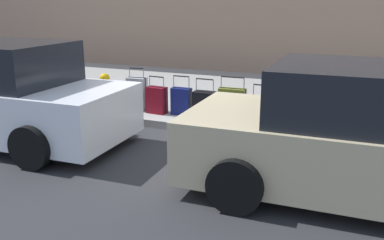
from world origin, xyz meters
name	(u,v)px	position (x,y,z in m)	size (l,w,h in m)	color
ground_plane	(193,133)	(0.00, 0.00, 0.00)	(40.00, 40.00, 0.00)	#28282B
sidewalk_curb	(234,100)	(0.00, -2.50, 0.07)	(18.00, 5.00, 0.14)	gray
suitcase_maroon_1	(352,111)	(-2.62, -0.66, 0.52)	(0.36, 0.20, 0.81)	maroon
suitcase_silver_2	(322,113)	(-2.14, -0.57, 0.45)	(0.41, 0.21, 0.84)	#9EA0A8
suitcase_teal_3	(290,110)	(-1.60, -0.58, 0.44)	(0.47, 0.19, 0.90)	#0F606B
suitcase_red_4	(261,110)	(-1.08, -0.57, 0.40)	(0.38, 0.21, 0.73)	red
suitcase_olive_5	(232,105)	(-0.55, -0.53, 0.45)	(0.50, 0.22, 0.84)	#59601E
suitcase_black_6	(205,105)	(0.00, -0.57, 0.39)	(0.41, 0.27, 0.76)	black
suitcase_navy_7	(181,101)	(0.49, -0.61, 0.41)	(0.39, 0.19, 0.77)	navy
suitcase_maroon_8	(157,100)	(0.98, -0.52, 0.41)	(0.40, 0.25, 0.75)	maroon
suitcase_silver_9	(137,94)	(1.46, -0.58, 0.48)	(0.38, 0.28, 0.88)	#9EA0A8
fire_hydrant	(105,89)	(2.22, -0.58, 0.51)	(0.39, 0.21, 0.71)	#D89E0C
bollard_post	(71,88)	(2.98, -0.43, 0.49)	(0.15, 0.15, 0.71)	brown
parked_car_beige_0	(371,139)	(-2.89, 1.57, 0.75)	(4.40, 2.15, 1.59)	tan
parked_car_white_1	(0,95)	(2.83, 1.57, 0.77)	(4.48, 2.10, 1.65)	silver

